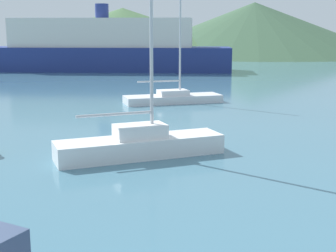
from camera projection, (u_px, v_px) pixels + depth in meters
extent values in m
cube|color=white|center=(140.00, 147.00, 16.58)|extent=(5.90, 4.22, 0.68)
cube|color=white|center=(140.00, 131.00, 16.47)|extent=(2.06, 1.77, 0.48)
cylinder|color=#BCBCC1|center=(151.00, 6.00, 15.79)|extent=(0.12, 0.12, 9.04)
cylinder|color=#BCBCC1|center=(115.00, 114.00, 16.02)|extent=(2.38, 1.42, 0.10)
cube|color=silver|center=(173.00, 99.00, 29.30)|extent=(6.27, 4.18, 0.47)
cube|color=silver|center=(173.00, 93.00, 29.22)|extent=(2.18, 1.91, 0.33)
cylinder|color=#BCBCC1|center=(180.00, 46.00, 28.78)|extent=(0.12, 0.12, 6.07)
cylinder|color=#BCBCC1|center=(159.00, 81.00, 28.82)|extent=(2.52, 1.23, 0.10)
cube|color=navy|center=(103.00, 59.00, 53.47)|extent=(29.30, 8.17, 2.69)
cube|color=silver|center=(102.00, 33.00, 52.90)|extent=(20.57, 6.62, 3.18)
cylinder|color=navy|center=(102.00, 11.00, 52.43)|extent=(1.51, 1.51, 1.60)
cone|color=#476B42|center=(123.00, 31.00, 93.55)|extent=(55.90, 55.90, 9.10)
cone|color=#38563D|center=(254.00, 28.00, 94.60)|extent=(53.69, 53.69, 10.26)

